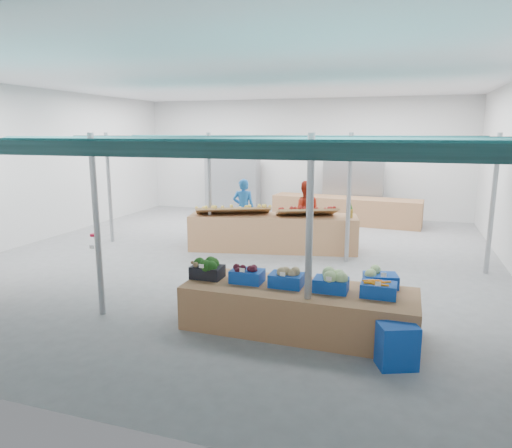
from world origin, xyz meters
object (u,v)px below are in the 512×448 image
(veg_counter, at_px, (298,309))
(vendor_left, at_px, (244,208))
(crate_stack, at_px, (397,346))
(vendor_right, at_px, (305,212))
(fruit_counter, at_px, (273,233))

(veg_counter, distance_m, vendor_left, 6.43)
(crate_stack, distance_m, vendor_right, 6.95)
(veg_counter, distance_m, crate_stack, 1.64)
(crate_stack, xyz_separation_m, vendor_right, (-2.61, 6.42, 0.56))
(veg_counter, bearing_deg, vendor_left, 117.54)
(fruit_counter, distance_m, crate_stack, 6.21)
(vendor_left, distance_m, vendor_right, 1.80)
(vendor_left, bearing_deg, veg_counter, 105.64)
(veg_counter, xyz_separation_m, vendor_left, (-2.93, 5.70, 0.51))
(vendor_right, bearing_deg, veg_counter, 89.66)
(fruit_counter, height_order, vendor_right, vendor_right)
(veg_counter, relative_size, fruit_counter, 0.82)
(veg_counter, height_order, crate_stack, veg_counter)
(veg_counter, distance_m, vendor_right, 5.84)
(crate_stack, bearing_deg, vendor_right, 112.12)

